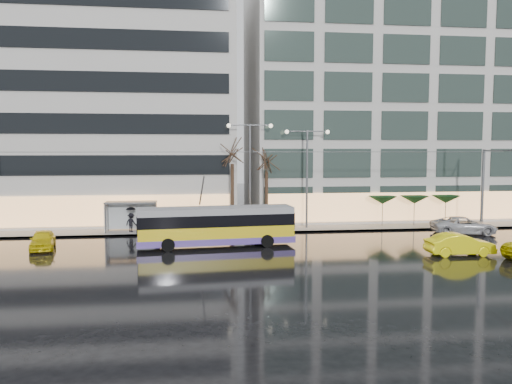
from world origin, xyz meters
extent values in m
plane|color=black|center=(0.00, 0.00, 0.00)|extent=(140.00, 140.00, 0.00)
cube|color=gray|center=(2.00, 14.00, 0.07)|extent=(80.00, 10.00, 0.15)
cube|color=slate|center=(2.00, 9.05, 0.07)|extent=(80.00, 0.10, 0.15)
cube|color=#B7B4AF|center=(-16.00, 19.00, 11.15)|extent=(34.00, 14.00, 22.00)
cube|color=#B7B4AF|center=(19.00, 19.00, 12.65)|extent=(32.00, 14.00, 25.00)
cube|color=gold|center=(-1.22, 3.91, 0.96)|extent=(11.19, 3.26, 1.38)
cube|color=#553D99|center=(-1.22, 3.91, 0.51)|extent=(11.22, 3.30, 0.46)
cube|color=black|center=(-1.22, 3.91, 1.98)|extent=(11.20, 3.28, 0.83)
cube|color=gray|center=(-1.22, 3.91, 2.62)|extent=(11.19, 3.26, 0.46)
cube|color=black|center=(4.30, 4.40, 1.84)|extent=(0.24, 2.11, 1.19)
cube|color=black|center=(-6.74, 3.42, 1.84)|extent=(0.24, 2.11, 1.19)
cylinder|color=black|center=(2.16, 5.36, 0.46)|extent=(0.94, 0.40, 0.92)
cylinder|color=black|center=(2.36, 3.07, 0.46)|extent=(0.94, 0.40, 0.92)
cylinder|color=black|center=(-4.80, 4.75, 0.46)|extent=(0.94, 0.40, 0.92)
cylinder|color=black|center=(-4.60, 2.46, 0.46)|extent=(0.94, 0.40, 0.92)
cylinder|color=#595B60|center=(-2.21, 4.70, 3.95)|extent=(0.35, 3.41, 2.42)
cylinder|color=#595B60|center=(-2.25, 5.16, 3.95)|extent=(0.35, 3.41, 2.42)
cylinder|color=#595B60|center=(22.00, 8.50, 3.50)|extent=(0.24, 0.24, 7.00)
cube|color=#595B60|center=(22.00, 6.00, 6.90)|extent=(0.10, 5.00, 0.10)
cylinder|color=#595B60|center=(1.00, 5.75, 6.80)|extent=(42.00, 0.04, 0.04)
cylinder|color=#595B60|center=(1.00, 6.25, 6.80)|extent=(42.00, 0.04, 0.04)
cube|color=#595B60|center=(-8.00, 10.50, 2.60)|extent=(4.20, 1.60, 0.12)
cube|color=silver|center=(-8.00, 11.20, 1.35)|extent=(4.00, 0.05, 2.20)
cube|color=white|center=(-10.05, 10.50, 1.35)|extent=(0.10, 1.40, 2.20)
cylinder|color=#595B60|center=(-10.00, 9.80, 1.35)|extent=(0.10, 0.10, 2.40)
cylinder|color=#595B60|center=(-10.00, 11.20, 1.35)|extent=(0.10, 0.10, 2.40)
cylinder|color=#595B60|center=(-6.00, 9.80, 1.35)|extent=(0.10, 0.10, 2.40)
cylinder|color=#595B60|center=(-6.00, 11.20, 1.35)|extent=(0.10, 0.10, 2.40)
cylinder|color=#595B60|center=(2.00, 10.80, 4.65)|extent=(0.18, 0.18, 9.00)
cylinder|color=#595B60|center=(1.10, 10.80, 9.05)|extent=(1.80, 0.10, 0.10)
cylinder|color=#595B60|center=(2.90, 10.80, 9.05)|extent=(1.80, 0.10, 0.10)
sphere|color=#FFF2CC|center=(0.20, 10.80, 9.00)|extent=(0.36, 0.36, 0.36)
sphere|color=#FFF2CC|center=(3.80, 10.80, 9.00)|extent=(0.36, 0.36, 0.36)
cylinder|color=#595B60|center=(7.00, 10.80, 4.40)|extent=(0.18, 0.18, 8.50)
cylinder|color=#595B60|center=(6.10, 10.80, 8.55)|extent=(1.80, 0.10, 0.10)
cylinder|color=#595B60|center=(7.90, 10.80, 8.55)|extent=(1.80, 0.10, 0.10)
sphere|color=#FFF2CC|center=(5.20, 10.80, 8.50)|extent=(0.36, 0.36, 0.36)
sphere|color=#FFF2CC|center=(8.80, 10.80, 8.50)|extent=(0.36, 0.36, 0.36)
cylinder|color=black|center=(0.50, 11.00, 2.95)|extent=(0.28, 0.28, 5.60)
cylinder|color=black|center=(3.50, 11.20, 2.60)|extent=(0.28, 0.28, 4.90)
cylinder|color=#595B60|center=(14.00, 11.00, 1.25)|extent=(0.06, 0.06, 2.20)
cone|color=#0E3312|center=(14.00, 11.00, 2.45)|extent=(2.50, 2.50, 0.70)
cylinder|color=#595B60|center=(17.00, 11.00, 1.25)|extent=(0.06, 0.06, 2.20)
cone|color=#0E3312|center=(17.00, 11.00, 2.45)|extent=(2.50, 2.50, 0.70)
cylinder|color=#595B60|center=(20.00, 11.00, 1.25)|extent=(0.06, 0.06, 2.20)
cone|color=#0E3312|center=(20.00, 11.00, 2.45)|extent=(2.50, 2.50, 0.70)
imported|color=yellow|center=(-13.38, 4.47, 0.67)|extent=(2.30, 4.14, 1.33)
imported|color=#FFF20D|center=(14.63, -1.08, 0.73)|extent=(4.45, 1.67, 1.45)
imported|color=#B7B7BC|center=(19.33, 6.63, 0.72)|extent=(5.53, 3.21, 1.45)
imported|color=black|center=(-7.43, 11.42, 1.12)|extent=(0.78, 0.58, 1.95)
imported|color=#DF4A95|center=(-7.43, 11.42, 1.90)|extent=(1.10, 1.12, 0.88)
imported|color=black|center=(-5.92, 10.54, 0.99)|extent=(0.82, 0.64, 1.69)
imported|color=black|center=(-7.98, 10.20, 0.94)|extent=(1.18, 1.02, 1.59)
imported|color=black|center=(-7.98, 10.20, 1.90)|extent=(1.12, 1.12, 0.72)
camera|label=1|loc=(-2.80, -31.69, 7.00)|focal=35.00mm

